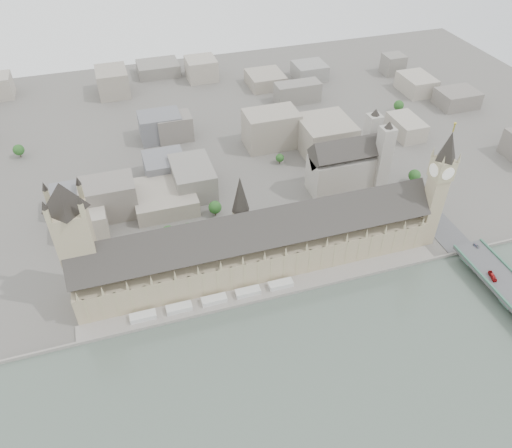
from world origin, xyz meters
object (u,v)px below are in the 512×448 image
object	(u,v)px
victoria_tower	(76,239)
car_approach	(476,246)
westminster_abbey	(349,164)
red_bus_north	(492,276)
palace_of_westminster	(257,245)
elizabeth_tower	(439,182)

from	to	relation	value
victoria_tower	car_approach	bearing A→B (deg)	-9.13
westminster_abbey	red_bus_north	size ratio (longest dim) A/B	6.78
palace_of_westminster	red_bus_north	world-z (taller)	palace_of_westminster
elizabeth_tower	westminster_abbey	bearing A→B (deg)	107.29
palace_of_westminster	red_bus_north	distance (m)	172.04
palace_of_westminster	elizabeth_tower	size ratio (longest dim) A/B	2.47
elizabeth_tower	red_bus_north	distance (m)	78.06
palace_of_westminster	victoria_tower	world-z (taller)	victoria_tower
westminster_abbey	car_approach	size ratio (longest dim) A/B	13.67
palace_of_westminster	elizabeth_tower	bearing A→B (deg)	-4.85
westminster_abbey	red_bus_north	bearing A→B (deg)	-72.99
westminster_abbey	victoria_tower	bearing A→B (deg)	-163.50
victoria_tower	red_bus_north	size ratio (longest dim) A/B	9.97
victoria_tower	red_bus_north	world-z (taller)	victoria_tower
palace_of_westminster	victoria_tower	bearing A→B (deg)	177.04
palace_of_westminster	westminster_abbey	xyz separation A→B (m)	(110.92, 75.30, 2.38)
elizabeth_tower	red_bus_north	xyz separation A→B (m)	(17.94, -60.12, -46.44)
victoria_tower	westminster_abbey	xyz separation A→B (m)	(232.92, 69.00, -30.12)
elizabeth_tower	westminster_abbey	distance (m)	96.91
palace_of_westminster	elizabeth_tower	world-z (taller)	elizabeth_tower
palace_of_westminster	victoria_tower	distance (m)	126.41
westminster_abbey	red_bus_north	distance (m)	154.44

